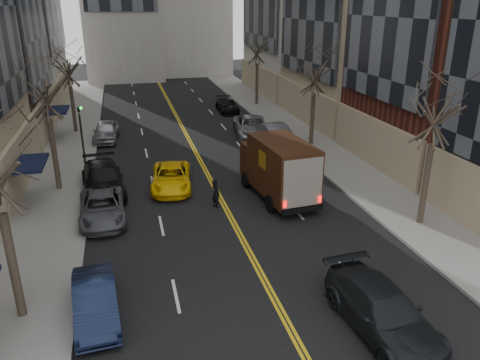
{
  "coord_description": "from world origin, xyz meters",
  "views": [
    {
      "loc": [
        -4.76,
        -6.86,
        10.3
      ],
      "look_at": [
        0.36,
        13.54,
        2.2
      ],
      "focal_mm": 35.0,
      "sensor_mm": 36.0,
      "label": 1
    }
  ],
  "objects_px": {
    "pedestrian": "(216,193)",
    "taxi": "(171,177)",
    "ups_truck": "(278,169)",
    "observer_sedan": "(383,311)"
  },
  "relations": [
    {
      "from": "pedestrian",
      "to": "ups_truck",
      "type": "bearing_deg",
      "value": -107.73
    },
    {
      "from": "ups_truck",
      "to": "pedestrian",
      "type": "distance_m",
      "value": 3.73
    },
    {
      "from": "pedestrian",
      "to": "taxi",
      "type": "bearing_deg",
      "value": 7.29
    },
    {
      "from": "observer_sedan",
      "to": "pedestrian",
      "type": "distance_m",
      "value": 11.65
    },
    {
      "from": "observer_sedan",
      "to": "taxi",
      "type": "bearing_deg",
      "value": 106.77
    },
    {
      "from": "observer_sedan",
      "to": "ups_truck",
      "type": "bearing_deg",
      "value": 85.2
    },
    {
      "from": "ups_truck",
      "to": "observer_sedan",
      "type": "distance_m",
      "value": 11.6
    },
    {
      "from": "taxi",
      "to": "pedestrian",
      "type": "bearing_deg",
      "value": -51.27
    },
    {
      "from": "observer_sedan",
      "to": "taxi",
      "type": "xyz_separation_m",
      "value": [
        -5.36,
        14.39,
        -0.1
      ]
    },
    {
      "from": "observer_sedan",
      "to": "pedestrian",
      "type": "bearing_deg",
      "value": 103.15
    }
  ]
}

